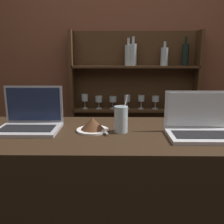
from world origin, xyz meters
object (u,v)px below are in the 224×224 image
Objects in this scene: laptop_near at (30,121)px; water_glass at (121,119)px; laptop_far at (201,127)px; cake_plate at (93,125)px.

laptop_near reaches higher than water_glass.
laptop_far is at bearing -6.22° from laptop_near.
laptop_near is 1.85× the size of cake_plate.
laptop_far is at bearing -6.74° from cake_plate.
laptop_near is 0.35m from cake_plate.
cake_plate is at bearing -5.37° from laptop_near.
laptop_far reaches higher than cake_plate.
laptop_near is at bearing 174.64° from water_glass.
cake_plate is (0.34, -0.03, -0.01)m from laptop_near.
laptop_far is at bearing -7.27° from water_glass.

